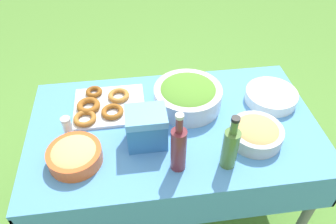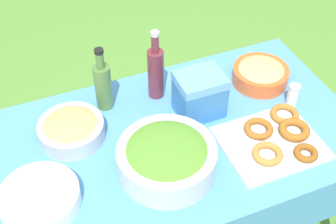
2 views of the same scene
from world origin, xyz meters
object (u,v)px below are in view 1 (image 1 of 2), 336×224
at_px(salad_bowl, 188,95).
at_px(wine_bottle, 179,148).
at_px(cooler_box, 147,128).
at_px(plate_stack, 271,96).
at_px(pasta_bowl, 74,155).
at_px(donut_platter, 105,106).
at_px(bread_bowl, 256,133).
at_px(olive_oil_bottle, 230,147).

distance_m(salad_bowl, wine_bottle, 0.41).
bearing_deg(cooler_box, salad_bowl, -135.40).
bearing_deg(plate_stack, salad_bowl, -3.27).
height_order(pasta_bowl, plate_stack, pasta_bowl).
height_order(donut_platter, bread_bowl, bread_bowl).
height_order(salad_bowl, donut_platter, salad_bowl).
height_order(donut_platter, olive_oil_bottle, olive_oil_bottle).
bearing_deg(salad_bowl, pasta_bowl, 28.50).
bearing_deg(salad_bowl, cooler_box, 44.60).
relative_size(plate_stack, cooler_box, 1.46).
relative_size(plate_stack, wine_bottle, 0.86).
relative_size(plate_stack, olive_oil_bottle, 0.96).
height_order(pasta_bowl, cooler_box, cooler_box).
bearing_deg(cooler_box, olive_oil_bottle, 152.12).
xyz_separation_m(pasta_bowl, bread_bowl, (-0.83, -0.02, 0.00)).
height_order(olive_oil_bottle, cooler_box, olive_oil_bottle).
bearing_deg(bread_bowl, plate_stack, -123.80).
relative_size(olive_oil_bottle, bread_bowl, 1.14).
height_order(pasta_bowl, olive_oil_bottle, olive_oil_bottle).
height_order(salad_bowl, olive_oil_bottle, olive_oil_bottle).
height_order(plate_stack, wine_bottle, wine_bottle).
height_order(donut_platter, plate_stack, plate_stack).
bearing_deg(donut_platter, plate_stack, 176.31).
relative_size(donut_platter, wine_bottle, 1.20).
bearing_deg(donut_platter, cooler_box, 127.26).
distance_m(pasta_bowl, plate_stack, 1.05).
distance_m(wine_bottle, bread_bowl, 0.41).
distance_m(olive_oil_bottle, cooler_box, 0.38).
height_order(donut_platter, cooler_box, cooler_box).
distance_m(plate_stack, bread_bowl, 0.31).
xyz_separation_m(salad_bowl, plate_stack, (-0.45, 0.03, -0.04)).
height_order(plate_stack, olive_oil_bottle, olive_oil_bottle).
xyz_separation_m(plate_stack, wine_bottle, (0.56, 0.37, 0.09)).
bearing_deg(plate_stack, bread_bowl, 56.20).
bearing_deg(pasta_bowl, donut_platter, -110.77).
distance_m(pasta_bowl, bread_bowl, 0.83).
xyz_separation_m(salad_bowl, donut_platter, (0.43, -0.03, -0.05)).
bearing_deg(plate_stack, pasta_bowl, 15.44).
relative_size(bread_bowl, cooler_box, 1.34).
relative_size(salad_bowl, bread_bowl, 1.41).
relative_size(donut_platter, plate_stack, 1.39).
bearing_deg(pasta_bowl, cooler_box, -167.29).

